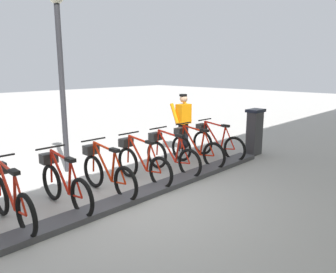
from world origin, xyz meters
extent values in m
plane|color=#AEABA6|center=(0.00, 0.00, 0.00)|extent=(60.00, 60.00, 0.00)
cube|color=#47474C|center=(0.00, 0.00, 0.05)|extent=(0.44, 7.93, 0.10)
cube|color=#38383D|center=(0.05, -4.38, 0.60)|extent=(0.28, 0.44, 1.20)
cube|color=#194C8C|center=(0.20, -4.38, 0.95)|extent=(0.03, 0.30, 0.40)
cube|color=black|center=(0.05, -4.38, 1.24)|extent=(0.36, 0.52, 0.08)
torus|color=black|center=(0.03, -3.36, 0.33)|extent=(0.67, 0.08, 0.67)
torus|color=black|center=(1.07, -3.37, 0.33)|extent=(0.67, 0.08, 0.67)
cylinder|color=red|center=(0.73, -3.37, 0.61)|extent=(0.60, 0.05, 0.70)
cylinder|color=red|center=(0.39, -3.36, 0.58)|extent=(0.16, 0.05, 0.61)
cylinder|color=red|center=(0.67, -3.37, 0.92)|extent=(0.69, 0.05, 0.11)
cylinder|color=red|center=(0.24, -3.36, 0.31)|extent=(0.43, 0.04, 0.09)
cylinder|color=red|center=(0.18, -3.36, 0.61)|extent=(0.33, 0.04, 0.56)
cylinder|color=red|center=(1.04, -3.37, 0.64)|extent=(0.10, 0.04, 0.62)
cube|color=black|center=(0.33, -3.36, 0.91)|extent=(0.22, 0.10, 0.06)
cylinder|color=black|center=(1.01, -3.37, 1.00)|extent=(0.04, 0.54, 0.03)
cube|color=#2D2D2D|center=(1.12, -3.37, 0.78)|extent=(0.20, 0.28, 0.18)
torus|color=black|center=(0.03, -2.47, 0.33)|extent=(0.67, 0.08, 0.67)
torus|color=black|center=(1.07, -2.48, 0.33)|extent=(0.67, 0.08, 0.67)
cylinder|color=red|center=(0.73, -2.48, 0.61)|extent=(0.60, 0.05, 0.70)
cylinder|color=red|center=(0.39, -2.47, 0.58)|extent=(0.16, 0.05, 0.61)
cylinder|color=red|center=(0.67, -2.48, 0.92)|extent=(0.69, 0.05, 0.11)
cylinder|color=red|center=(0.24, -2.47, 0.31)|extent=(0.43, 0.04, 0.09)
cylinder|color=red|center=(0.18, -2.47, 0.61)|extent=(0.33, 0.04, 0.56)
cylinder|color=red|center=(1.04, -2.48, 0.64)|extent=(0.10, 0.04, 0.62)
cube|color=black|center=(0.33, -2.47, 0.91)|extent=(0.22, 0.10, 0.06)
cylinder|color=black|center=(1.01, -2.48, 1.00)|extent=(0.04, 0.54, 0.03)
cube|color=#2D2D2D|center=(1.12, -2.48, 0.78)|extent=(0.20, 0.28, 0.18)
torus|color=black|center=(0.03, -1.58, 0.33)|extent=(0.67, 0.08, 0.67)
torus|color=black|center=(1.07, -1.59, 0.33)|extent=(0.67, 0.08, 0.67)
cylinder|color=red|center=(0.73, -1.58, 0.61)|extent=(0.60, 0.05, 0.70)
cylinder|color=red|center=(0.39, -1.58, 0.58)|extent=(0.16, 0.05, 0.61)
cylinder|color=red|center=(0.67, -1.58, 0.92)|extent=(0.69, 0.05, 0.11)
cylinder|color=red|center=(0.24, -1.58, 0.31)|extent=(0.43, 0.04, 0.09)
cylinder|color=red|center=(0.18, -1.58, 0.61)|extent=(0.33, 0.04, 0.56)
cylinder|color=red|center=(1.04, -1.59, 0.64)|extent=(0.10, 0.04, 0.62)
cube|color=black|center=(0.33, -1.58, 0.91)|extent=(0.22, 0.10, 0.06)
cylinder|color=black|center=(1.01, -1.59, 1.00)|extent=(0.04, 0.54, 0.03)
cube|color=#2D2D2D|center=(1.12, -1.59, 0.78)|extent=(0.20, 0.28, 0.18)
torus|color=black|center=(0.03, -0.68, 0.33)|extent=(0.67, 0.08, 0.67)
torus|color=black|center=(1.07, -0.70, 0.33)|extent=(0.67, 0.08, 0.67)
cylinder|color=red|center=(0.73, -0.69, 0.61)|extent=(0.60, 0.05, 0.70)
cylinder|color=red|center=(0.39, -0.69, 0.58)|extent=(0.16, 0.05, 0.61)
cylinder|color=red|center=(0.67, -0.69, 0.92)|extent=(0.69, 0.05, 0.11)
cylinder|color=red|center=(0.24, -0.69, 0.31)|extent=(0.43, 0.04, 0.09)
cylinder|color=red|center=(0.18, -0.69, 0.61)|extent=(0.33, 0.04, 0.56)
cylinder|color=red|center=(1.04, -0.70, 0.64)|extent=(0.10, 0.04, 0.62)
cube|color=black|center=(0.33, -0.69, 0.91)|extent=(0.22, 0.10, 0.06)
cylinder|color=black|center=(1.01, -0.70, 1.00)|extent=(0.04, 0.54, 0.03)
cube|color=#2D2D2D|center=(1.12, -0.70, 0.78)|extent=(0.20, 0.28, 0.18)
torus|color=black|center=(0.03, 0.21, 0.33)|extent=(0.67, 0.08, 0.67)
torus|color=black|center=(1.07, 0.19, 0.33)|extent=(0.67, 0.08, 0.67)
cylinder|color=red|center=(0.73, 0.20, 0.61)|extent=(0.60, 0.05, 0.70)
cylinder|color=red|center=(0.39, 0.20, 0.58)|extent=(0.16, 0.05, 0.61)
cylinder|color=red|center=(0.67, 0.20, 0.92)|extent=(0.69, 0.05, 0.11)
cylinder|color=red|center=(0.24, 0.20, 0.31)|extent=(0.43, 0.04, 0.09)
cylinder|color=red|center=(0.18, 0.20, 0.61)|extent=(0.33, 0.04, 0.56)
cylinder|color=red|center=(1.04, 0.19, 0.64)|extent=(0.10, 0.04, 0.62)
cube|color=black|center=(0.33, 0.20, 0.91)|extent=(0.22, 0.10, 0.06)
cylinder|color=black|center=(1.01, 0.19, 1.00)|extent=(0.04, 0.54, 0.03)
cube|color=#2D2D2D|center=(1.12, 0.19, 0.78)|extent=(0.20, 0.28, 0.18)
torus|color=black|center=(0.03, 1.10, 0.33)|extent=(0.67, 0.08, 0.67)
torus|color=black|center=(1.07, 1.08, 0.33)|extent=(0.67, 0.08, 0.67)
cylinder|color=red|center=(0.73, 1.09, 0.61)|extent=(0.60, 0.05, 0.70)
cylinder|color=red|center=(0.39, 1.09, 0.58)|extent=(0.16, 0.05, 0.61)
cylinder|color=red|center=(0.67, 1.09, 0.92)|extent=(0.69, 0.05, 0.11)
cylinder|color=red|center=(0.24, 1.10, 0.31)|extent=(0.43, 0.04, 0.09)
cylinder|color=red|center=(0.18, 1.10, 0.61)|extent=(0.33, 0.04, 0.56)
cylinder|color=red|center=(1.04, 1.08, 0.64)|extent=(0.10, 0.04, 0.62)
cube|color=black|center=(0.33, 1.09, 0.91)|extent=(0.22, 0.10, 0.06)
cylinder|color=black|center=(1.01, 1.09, 1.00)|extent=(0.04, 0.54, 0.03)
cube|color=#2D2D2D|center=(1.12, 1.08, 0.78)|extent=(0.20, 0.28, 0.18)
torus|color=black|center=(0.03, 1.99, 0.33)|extent=(0.67, 0.08, 0.67)
torus|color=black|center=(1.07, 1.98, 0.33)|extent=(0.67, 0.08, 0.67)
cylinder|color=red|center=(0.73, 1.98, 0.61)|extent=(0.60, 0.05, 0.70)
cylinder|color=red|center=(0.39, 1.98, 0.58)|extent=(0.16, 0.05, 0.61)
cylinder|color=red|center=(0.67, 1.98, 0.92)|extent=(0.69, 0.05, 0.11)
cylinder|color=red|center=(0.24, 1.99, 0.31)|extent=(0.43, 0.04, 0.09)
cylinder|color=red|center=(0.18, 1.99, 0.61)|extent=(0.33, 0.04, 0.56)
cube|color=black|center=(0.33, 1.99, 0.91)|extent=(0.22, 0.10, 0.06)
cube|color=white|center=(1.78, -3.17, 0.05)|extent=(0.27, 0.13, 0.10)
cube|color=white|center=(1.65, -3.38, 0.05)|extent=(0.27, 0.13, 0.10)
cylinder|color=black|center=(1.72, -3.18, 0.43)|extent=(0.15, 0.15, 0.82)
cylinder|color=black|center=(1.71, -3.38, 0.43)|extent=(0.15, 0.15, 0.82)
cube|color=orange|center=(1.71, -3.28, 1.10)|extent=(0.29, 0.42, 0.56)
cylinder|color=orange|center=(1.83, -3.02, 1.13)|extent=(0.34, 0.12, 0.57)
cylinder|color=orange|center=(1.80, -3.54, 1.13)|extent=(0.34, 0.12, 0.57)
sphere|color=tan|center=(1.71, -3.28, 1.53)|extent=(0.22, 0.22, 0.22)
cylinder|color=black|center=(1.73, -3.28, 1.63)|extent=(0.22, 0.22, 0.06)
cylinder|color=#2D2D33|center=(2.43, 0.03, 1.89)|extent=(0.12, 0.12, 3.77)
camera|label=1|loc=(-4.37, 3.65, 2.37)|focal=34.69mm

